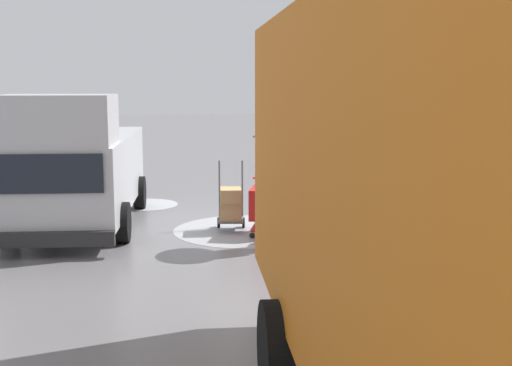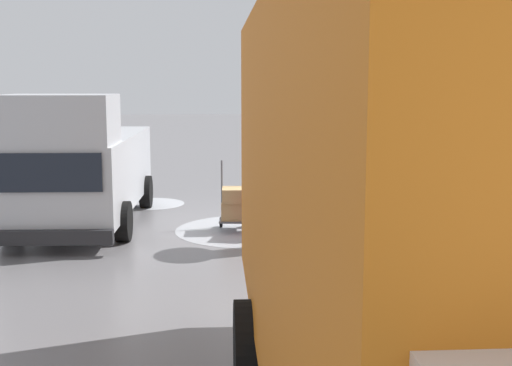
# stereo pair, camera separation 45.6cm
# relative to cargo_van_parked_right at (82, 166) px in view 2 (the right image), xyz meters

# --- Properties ---
(ground_plane) EXTENTS (90.00, 90.00, 0.00)m
(ground_plane) POSITION_rel_cargo_van_parked_right_xyz_m (-3.75, 0.55, -1.18)
(ground_plane) COLOR slate
(slush_patch_near_cluster) EXTENTS (1.30, 1.30, 0.01)m
(slush_patch_near_cluster) POSITION_rel_cargo_van_parked_right_xyz_m (-4.11, 2.33, -1.18)
(slush_patch_near_cluster) COLOR #999BA0
(slush_patch_near_cluster) RESTS_ON ground
(slush_patch_under_van) EXTENTS (1.56, 1.56, 0.01)m
(slush_patch_under_van) POSITION_rel_cargo_van_parked_right_xyz_m (-1.12, -2.27, -1.18)
(slush_patch_under_van) COLOR #ADAFB5
(slush_patch_under_van) RESTS_ON ground
(slush_patch_mid_street) EXTENTS (2.88, 2.88, 0.01)m
(slush_patch_mid_street) POSITION_rel_cargo_van_parked_right_xyz_m (-3.23, 0.70, -1.18)
(slush_patch_mid_street) COLOR #999BA0
(slush_patch_mid_street) RESTS_ON ground
(cargo_van_parked_right) EXTENTS (2.37, 5.42, 2.60)m
(cargo_van_parked_right) POSITION_rel_cargo_van_parked_right_xyz_m (0.00, 0.00, 0.00)
(cargo_van_parked_right) COLOR #B7BABF
(cargo_van_parked_right) RESTS_ON ground
(box_truck_background) EXTENTS (2.82, 8.29, 3.38)m
(box_truck_background) POSITION_rel_cargo_van_parked_right_xyz_m (-3.90, 9.41, 0.76)
(box_truck_background) COLOR orange
(box_truck_background) RESTS_ON ground
(shopping_cart_vendor) EXTENTS (0.73, 0.93, 1.02)m
(shopping_cart_vendor) POSITION_rel_cargo_van_parked_right_xyz_m (-3.50, 1.10, -0.61)
(shopping_cart_vendor) COLOR red
(shopping_cart_vendor) RESTS_ON ground
(hand_dolly_boxes) EXTENTS (0.57, 0.75, 1.32)m
(hand_dolly_boxes) POSITION_rel_cargo_van_parked_right_xyz_m (-2.89, 0.70, -0.68)
(hand_dolly_boxes) COLOR #515156
(hand_dolly_boxes) RESTS_ON ground
(pedestrian_pink_side) EXTENTS (1.04, 1.04, 2.15)m
(pedestrian_pink_side) POSITION_rel_cargo_van_parked_right_xyz_m (-3.69, 1.98, 0.41)
(pedestrian_pink_side) COLOR black
(pedestrian_pink_side) RESTS_ON ground
(pedestrian_black_side) EXTENTS (1.04, 1.04, 2.15)m
(pedestrian_black_side) POSITION_rel_cargo_van_parked_right_xyz_m (-5.27, 1.58, 0.41)
(pedestrian_black_side) COLOR black
(pedestrian_black_side) RESTS_ON ground
(street_lamp) EXTENTS (0.28, 0.28, 3.86)m
(street_lamp) POSITION_rel_cargo_van_parked_right_xyz_m (-6.93, 3.22, 1.19)
(street_lamp) COLOR #2D2D33
(street_lamp) RESTS_ON ground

